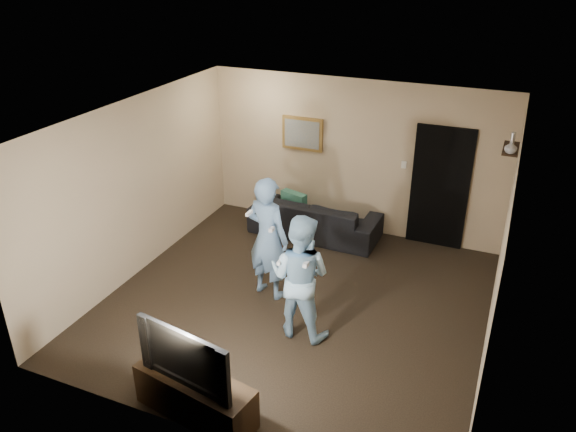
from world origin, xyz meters
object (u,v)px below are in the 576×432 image
at_px(television, 191,353).
at_px(tv_console, 195,396).
at_px(wii_player_left, 268,238).
at_px(wii_player_right, 300,276).
at_px(sofa, 315,218).

bearing_deg(television, tv_console, -170.12).
height_order(wii_player_left, wii_player_right, wii_player_left).
xyz_separation_m(sofa, wii_player_left, (0.03, -1.94, 0.56)).
height_order(tv_console, wii_player_left, wii_player_left).
distance_m(sofa, wii_player_left, 2.02).
distance_m(wii_player_left, wii_player_right, 0.97).
distance_m(sofa, tv_console, 4.33).
bearing_deg(wii_player_right, television, -104.90).
relative_size(tv_console, television, 1.17).
relative_size(sofa, television, 1.91).
relative_size(television, wii_player_left, 0.65).
bearing_deg(wii_player_left, tv_console, -83.65).
distance_m(television, wii_player_left, 2.40).
distance_m(tv_console, television, 0.57).
relative_size(television, wii_player_right, 0.69).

